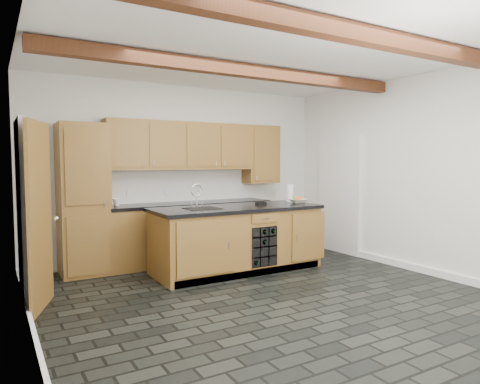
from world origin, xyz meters
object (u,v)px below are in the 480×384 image
at_px(island, 238,238).
at_px(fruit_bowl, 298,201).
at_px(paper_towel, 290,193).
at_px(kitchen_scale, 261,203).

bearing_deg(island, fruit_bowl, -1.42).
bearing_deg(paper_towel, fruit_bowl, -98.35).
bearing_deg(paper_towel, kitchen_scale, -167.10).
distance_m(island, fruit_bowl, 1.18).
xyz_separation_m(kitchen_scale, paper_towel, (0.65, 0.15, 0.12)).
relative_size(fruit_bowl, paper_towel, 0.98).
height_order(kitchen_scale, fruit_bowl, fruit_bowl).
bearing_deg(fruit_bowl, kitchen_scale, 168.63).
xyz_separation_m(island, fruit_bowl, (1.07, -0.03, 0.50)).
bearing_deg(kitchen_scale, paper_towel, 11.17).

